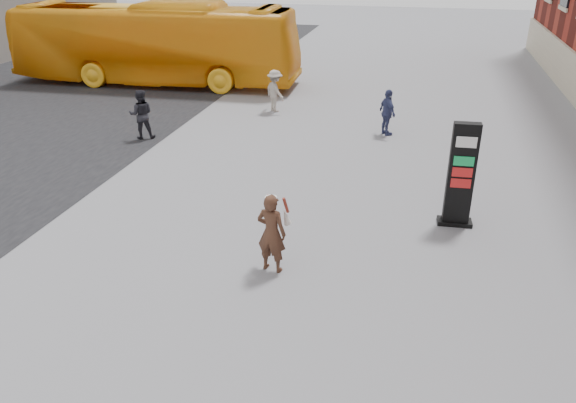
% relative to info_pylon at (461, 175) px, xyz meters
% --- Properties ---
extents(ground, '(100.00, 100.00, 0.00)m').
position_rel_info_pylon_xyz_m(ground, '(-4.37, -2.26, -1.24)').
color(ground, '#9E9EA3').
extents(info_pylon, '(0.82, 0.44, 2.48)m').
position_rel_info_pylon_xyz_m(info_pylon, '(0.00, 0.00, 0.00)').
color(info_pylon, black).
rests_on(info_pylon, ground).
extents(woman, '(0.71, 0.66, 1.68)m').
position_rel_info_pylon_xyz_m(woman, '(-3.68, -2.96, -0.38)').
color(woman, '#412619').
rests_on(woman, ground).
extents(bus, '(13.19, 3.61, 3.64)m').
position_rel_info_pylon_xyz_m(bus, '(-13.08, 11.65, 0.58)').
color(bus, orange).
rests_on(bus, road).
extents(pedestrian_a, '(0.98, 0.89, 1.65)m').
position_rel_info_pylon_xyz_m(pedestrian_a, '(-10.09, 4.11, -0.41)').
color(pedestrian_a, black).
rests_on(pedestrian_a, ground).
extents(pedestrian_b, '(1.17, 1.15, 1.61)m').
position_rel_info_pylon_xyz_m(pedestrian_b, '(-6.57, 8.30, -0.43)').
color(pedestrian_b, '#A09486').
rests_on(pedestrian_b, ground).
extents(pedestrian_c, '(0.83, 0.98, 1.57)m').
position_rel_info_pylon_xyz_m(pedestrian_c, '(-2.12, 6.38, -0.45)').
color(pedestrian_c, '#383E69').
rests_on(pedestrian_c, ground).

